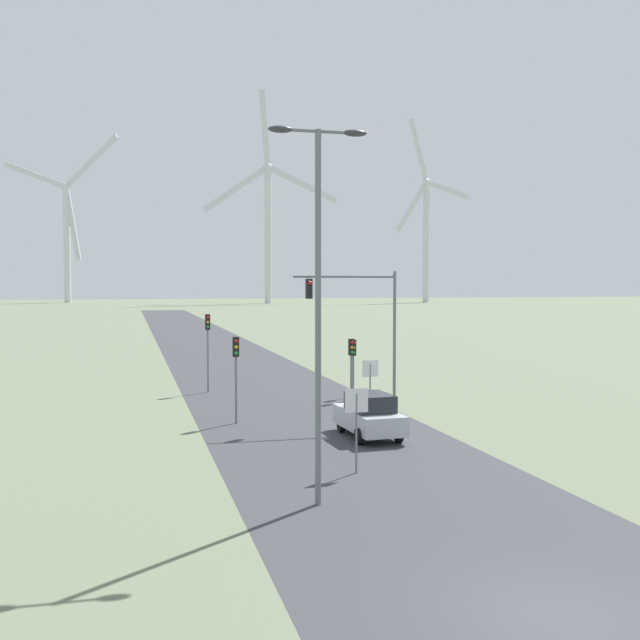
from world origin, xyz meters
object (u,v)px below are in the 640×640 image
stop_sign_far (370,376)px  traffic_light_post_mid_left (208,335)px  traffic_light_post_near_left (236,360)px  traffic_light_post_mid_right (353,355)px  traffic_light_post_near_right (351,355)px  car_approaching (369,415)px  traffic_light_mast_overhead (362,315)px  wind_turbine_center (268,216)px  wind_turbine_left (67,227)px  wind_turbine_right (426,226)px  streetlamp (318,274)px  stop_sign_near (356,414)px

stop_sign_far → traffic_light_post_mid_left: size_ratio=0.57×
traffic_light_post_near_left → traffic_light_post_mid_right: 9.82m
traffic_light_post_near_right → car_approaching: bearing=-102.5°
traffic_light_post_mid_right → stop_sign_far: bearing=-97.8°
traffic_light_mast_overhead → wind_turbine_center: wind_turbine_center is taller
wind_turbine_left → traffic_light_post_near_right: bearing=-82.0°
traffic_light_post_mid_right → wind_turbine_right: (84.54, 194.00, 23.15)m
streetlamp → traffic_light_mast_overhead: bearing=66.9°
stop_sign_far → traffic_light_post_near_right: traffic_light_post_near_right is taller
stop_sign_far → traffic_light_post_near_left: size_ratio=0.65×
car_approaching → wind_turbine_left: bearing=97.1°
streetlamp → stop_sign_near: (2.12, 3.13, -4.63)m
car_approaching → traffic_light_post_mid_left: bearing=109.3°
streetlamp → traffic_light_post_mid_right: size_ratio=3.33×
traffic_light_post_near_right → traffic_light_mast_overhead: traffic_light_mast_overhead is taller
traffic_light_post_mid_left → wind_turbine_right: wind_turbine_right is taller
wind_turbine_left → wind_turbine_center: 67.70m
traffic_light_post_near_right → wind_turbine_right: bearing=66.5°
streetlamp → car_approaching: bearing=63.1°
traffic_light_post_mid_left → wind_turbine_center: bearing=78.5°
traffic_light_post_near_left → traffic_light_post_near_right: (7.02, 5.16, -0.43)m
traffic_light_mast_overhead → car_approaching: (-0.81, -3.56, -3.99)m
traffic_light_post_mid_right → wind_turbine_center: 198.85m
traffic_light_post_near_left → traffic_light_post_mid_right: (7.49, 6.33, -0.53)m
streetlamp → traffic_light_post_near_right: streetlamp is taller
traffic_light_post_near_right → traffic_light_post_mid_left: bearing=145.6°
stop_sign_near → stop_sign_far: stop_sign_near is taller
traffic_light_mast_overhead → wind_turbine_right: (86.32, 201.22, 20.61)m
streetlamp → car_approaching: size_ratio=2.56×
traffic_light_mast_overhead → car_approaching: 5.41m
traffic_light_post_near_right → car_approaching: (-2.13, -9.60, -1.55)m
wind_turbine_left → wind_turbine_center: bearing=-22.3°
traffic_light_post_near_right → car_approaching: size_ratio=0.80×
car_approaching → wind_turbine_left: wind_turbine_left is taller
stop_sign_near → wind_turbine_left: (-26.64, 236.66, 22.88)m
wind_turbine_left → wind_turbine_right: bearing=-12.8°
traffic_light_mast_overhead → traffic_light_post_mid_right: bearing=76.1°
stop_sign_far → traffic_light_post_mid_right: traffic_light_post_mid_right is taller
stop_sign_near → traffic_light_mast_overhead: bearing=71.2°
traffic_light_mast_overhead → traffic_light_post_near_right: bearing=77.7°
traffic_light_post_near_left → stop_sign_far: bearing=10.0°
stop_sign_near → wind_turbine_right: bearing=67.0°
car_approaching → stop_sign_far: bearing=71.4°
stop_sign_far → traffic_light_mast_overhead: 3.88m
traffic_light_post_mid_right → traffic_light_mast_overhead: (-1.79, -7.22, 2.54)m
car_approaching → wind_turbine_right: bearing=66.9°
traffic_light_mast_overhead → stop_sign_far: bearing=62.5°
traffic_light_post_mid_right → wind_turbine_right: 212.88m
streetlamp → traffic_light_mast_overhead: streetlamp is taller
stop_sign_near → traffic_light_post_near_left: 10.27m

